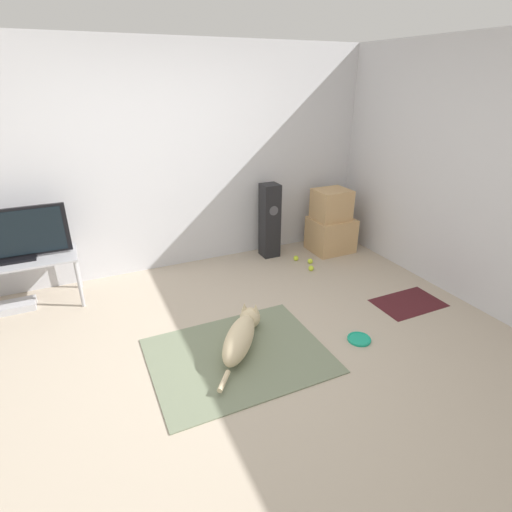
# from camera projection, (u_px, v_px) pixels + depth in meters

# --- Properties ---
(ground_plane) EXTENTS (12.00, 12.00, 0.00)m
(ground_plane) POSITION_uv_depth(u_px,v_px,m) (235.00, 363.00, 3.30)
(ground_plane) COLOR #B2A38E
(wall_back) EXTENTS (8.00, 0.06, 2.55)m
(wall_back) POSITION_uv_depth(u_px,v_px,m) (163.00, 162.00, 4.52)
(wall_back) COLOR silver
(wall_back) RESTS_ON ground_plane
(wall_right) EXTENTS (0.06, 8.00, 2.55)m
(wall_right) POSITION_uv_depth(u_px,v_px,m) (486.00, 179.00, 3.77)
(wall_right) COLOR silver
(wall_right) RESTS_ON ground_plane
(area_rug) EXTENTS (1.46, 1.14, 0.01)m
(area_rug) POSITION_uv_depth(u_px,v_px,m) (239.00, 355.00, 3.38)
(area_rug) COLOR slate
(area_rug) RESTS_ON ground_plane
(dog) EXTENTS (0.68, 0.84, 0.26)m
(dog) POSITION_uv_depth(u_px,v_px,m) (241.00, 335.00, 3.42)
(dog) COLOR beige
(dog) RESTS_ON area_rug
(frisbee) EXTENTS (0.21, 0.21, 0.03)m
(frisbee) POSITION_uv_depth(u_px,v_px,m) (359.00, 339.00, 3.58)
(frisbee) COLOR #199E7A
(frisbee) RESTS_ON ground_plane
(cardboard_box_lower) EXTENTS (0.54, 0.47, 0.45)m
(cardboard_box_lower) POSITION_uv_depth(u_px,v_px,m) (331.00, 235.00, 5.36)
(cardboard_box_lower) COLOR tan
(cardboard_box_lower) RESTS_ON ground_plane
(cardboard_box_upper) EXTENTS (0.44, 0.38, 0.39)m
(cardboard_box_upper) POSITION_uv_depth(u_px,v_px,m) (332.00, 204.00, 5.19)
(cardboard_box_upper) COLOR tan
(cardboard_box_upper) RESTS_ON cardboard_box_lower
(floor_speaker) EXTENTS (0.22, 0.22, 0.95)m
(floor_speaker) POSITION_uv_depth(u_px,v_px,m) (270.00, 221.00, 5.10)
(floor_speaker) COLOR black
(floor_speaker) RESTS_ON ground_plane
(tv_stand) EXTENTS (1.09, 0.50, 0.53)m
(tv_stand) POSITION_uv_depth(u_px,v_px,m) (18.00, 266.00, 3.91)
(tv_stand) COLOR #A8A8AD
(tv_stand) RESTS_ON ground_plane
(tv) EXTENTS (1.04, 0.20, 0.52)m
(tv) POSITION_uv_depth(u_px,v_px,m) (9.00, 236.00, 3.78)
(tv) COLOR black
(tv) RESTS_ON tv_stand
(tennis_ball_by_boxes) EXTENTS (0.07, 0.07, 0.07)m
(tennis_ball_by_boxes) POSITION_uv_depth(u_px,v_px,m) (296.00, 258.00, 5.12)
(tennis_ball_by_boxes) COLOR #C6E033
(tennis_ball_by_boxes) RESTS_ON ground_plane
(tennis_ball_near_speaker) EXTENTS (0.07, 0.07, 0.07)m
(tennis_ball_near_speaker) POSITION_uv_depth(u_px,v_px,m) (311.00, 268.00, 4.85)
(tennis_ball_near_speaker) COLOR #C6E033
(tennis_ball_near_speaker) RESTS_ON ground_plane
(tennis_ball_loose_on_carpet) EXTENTS (0.07, 0.07, 0.07)m
(tennis_ball_loose_on_carpet) POSITION_uv_depth(u_px,v_px,m) (310.00, 261.00, 5.04)
(tennis_ball_loose_on_carpet) COLOR #C6E033
(tennis_ball_loose_on_carpet) RESTS_ON ground_plane
(game_console) EXTENTS (0.34, 0.22, 0.07)m
(game_console) POSITION_uv_depth(u_px,v_px,m) (17.00, 306.00, 4.05)
(game_console) COLOR #B7B7BC
(game_console) RESTS_ON ground_plane
(door_mat) EXTENTS (0.70, 0.46, 0.01)m
(door_mat) POSITION_uv_depth(u_px,v_px,m) (408.00, 303.00, 4.17)
(door_mat) COLOR #47191E
(door_mat) RESTS_ON ground_plane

